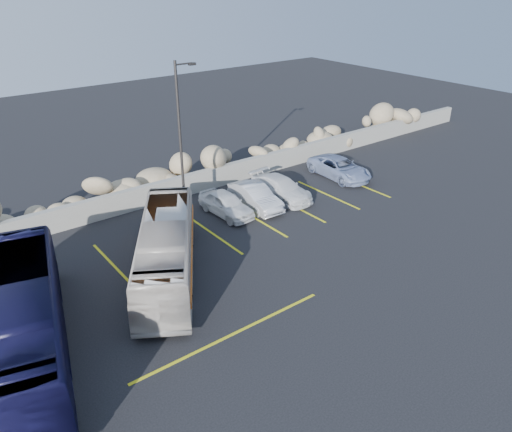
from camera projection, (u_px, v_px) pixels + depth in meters
ground at (258, 326)px, 18.24m from camera, size 90.00×90.00×0.00m
seawall at (120, 203)px, 26.52m from camera, size 60.00×0.40×1.20m
riprap_pile at (110, 184)px, 27.06m from camera, size 54.00×2.80×2.60m
parking_lines at (263, 233)px, 24.73m from camera, size 18.16×9.36×0.01m
lamppost at (181, 138)px, 24.49m from camera, size 1.14×0.18×8.00m
vintage_bus at (166, 249)px, 20.82m from camera, size 6.41×8.68×2.48m
tour_coach at (25, 321)px, 16.37m from camera, size 4.68×10.07×2.73m
car_a at (226, 204)px, 26.36m from camera, size 1.60×3.66×1.23m
car_b at (255, 197)px, 27.18m from camera, size 1.56×3.88×1.25m
car_c at (281, 188)px, 28.28m from camera, size 1.87×4.23×1.21m
car_d at (339, 168)px, 31.14m from camera, size 2.26×4.50×1.22m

